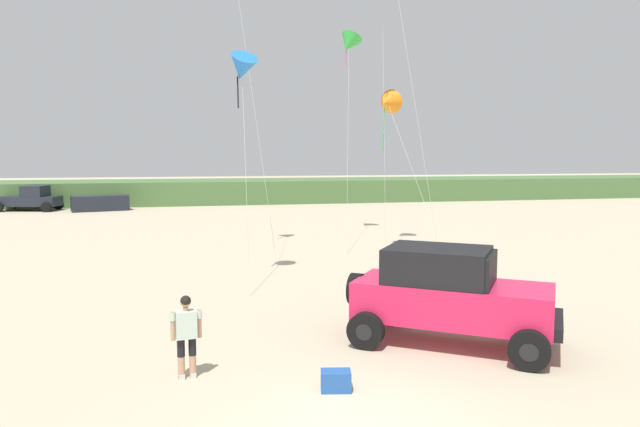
# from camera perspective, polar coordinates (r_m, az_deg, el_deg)

# --- Properties ---
(dune_ridge) EXTENTS (90.00, 8.25, 2.04)m
(dune_ridge) POSITION_cam_1_polar(r_m,az_deg,el_deg) (54.99, -5.55, 2.27)
(dune_ridge) COLOR #4C703D
(dune_ridge) RESTS_ON ground_plane
(jeep) EXTENTS (4.92, 4.41, 2.26)m
(jeep) POSITION_cam_1_polar(r_m,az_deg,el_deg) (13.82, 12.60, -7.71)
(jeep) COLOR #EA2151
(jeep) RESTS_ON ground_plane
(person_watching) EXTENTS (0.62, 0.35, 1.67)m
(person_watching) POSITION_cam_1_polar(r_m,az_deg,el_deg) (11.87, -13.03, -11.29)
(person_watching) COLOR tan
(person_watching) RESTS_ON ground_plane
(cooler_box) EXTENTS (0.62, 0.46, 0.38)m
(cooler_box) POSITION_cam_1_polar(r_m,az_deg,el_deg) (11.26, 1.57, -16.13)
(cooler_box) COLOR #23519E
(cooler_box) RESTS_ON ground_plane
(distant_pickup) EXTENTS (4.91, 3.30, 1.98)m
(distant_pickup) POSITION_cam_1_polar(r_m,az_deg,el_deg) (50.76, -26.61, 1.29)
(distant_pickup) COLOR #1E232D
(distant_pickup) RESTS_ON ground_plane
(distant_sedan) EXTENTS (4.50, 2.74, 1.20)m
(distant_sedan) POSITION_cam_1_polar(r_m,az_deg,el_deg) (48.61, -20.83, 0.96)
(distant_sedan) COLOR #1E232D
(distant_sedan) RESTS_ON ground_plane
(kite_black_sled) EXTENTS (1.31, 6.49, 7.25)m
(kite_black_sled) POSITION_cam_1_polar(r_m,az_deg,el_deg) (25.66, 6.65, 10.80)
(kite_black_sled) COLOR orange
(kite_black_sled) RESTS_ON ground_plane
(kite_pink_ribbon) EXTENTS (2.41, 6.71, 10.99)m
(kite_pink_ribbon) POSITION_cam_1_polar(r_m,az_deg,el_deg) (31.97, 2.86, 16.35)
(kite_pink_ribbon) COLOR green
(kite_pink_ribbon) RESTS_ON ground_plane
(kite_yellow_diamond) EXTENTS (1.46, 3.18, 7.99)m
(kite_yellow_diamond) POSITION_cam_1_polar(r_m,az_deg,el_deg) (20.39, -7.69, 13.97)
(kite_yellow_diamond) COLOR blue
(kite_yellow_diamond) RESTS_ON ground_plane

